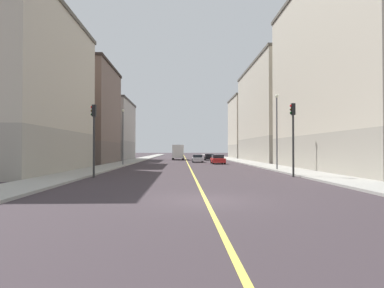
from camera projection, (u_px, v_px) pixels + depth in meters
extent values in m
plane|color=#372E33|center=(206.00, 200.00, 13.77)|extent=(400.00, 400.00, 0.00)
cube|color=#9E9B93|center=(237.00, 160.00, 63.07)|extent=(3.45, 168.00, 0.15)
cube|color=#9E9B93|center=(135.00, 160.00, 62.41)|extent=(3.45, 168.00, 0.15)
cube|color=#E5D14C|center=(186.00, 161.00, 62.73)|extent=(0.16, 154.00, 0.01)
cube|color=#9D9688|center=(349.00, 153.00, 32.75)|extent=(8.38, 24.53, 3.60)
cube|color=#BCB29E|center=(348.00, 57.00, 32.92)|extent=(8.38, 24.53, 15.71)
cube|color=#9D9688|center=(273.00, 150.00, 59.47)|extent=(8.38, 25.23, 4.19)
cube|color=#BCB29E|center=(273.00, 103.00, 59.62)|extent=(8.38, 25.23, 12.86)
cube|color=#545047|center=(273.00, 67.00, 59.73)|extent=(8.68, 25.53, 0.40)
cube|color=#9D9688|center=(249.00, 151.00, 80.82)|extent=(8.38, 14.23, 3.33)
cube|color=#BCB29E|center=(249.00, 122.00, 80.94)|extent=(8.38, 14.23, 11.25)
cube|color=#545047|center=(249.00, 99.00, 81.04)|extent=(8.68, 14.53, 0.40)
cube|color=#9D9688|center=(23.00, 151.00, 30.47)|extent=(8.38, 18.07, 3.92)
cube|color=#BCB29E|center=(24.00, 72.00, 30.60)|extent=(8.38, 18.07, 10.99)
cube|color=#545047|center=(25.00, 11.00, 30.69)|extent=(8.68, 18.37, 0.40)
cube|color=brown|center=(85.00, 153.00, 49.81)|extent=(8.38, 14.01, 3.29)
cube|color=brown|center=(85.00, 105.00, 49.94)|extent=(8.38, 14.01, 11.26)
cube|color=#2B221D|center=(85.00, 67.00, 50.04)|extent=(8.68, 14.31, 0.40)
cube|color=gray|center=(110.00, 151.00, 67.39)|extent=(8.38, 15.63, 3.82)
cube|color=#9E9993|center=(110.00, 122.00, 67.49)|extent=(8.38, 15.63, 7.95)
cube|color=#474442|center=(110.00, 102.00, 67.56)|extent=(8.68, 15.93, 0.40)
cylinder|color=#2D2D2D|center=(293.00, 146.00, 25.48)|extent=(0.16, 0.16, 4.83)
cube|color=black|center=(293.00, 109.00, 25.53)|extent=(0.28, 0.32, 0.90)
sphere|color=red|center=(291.00, 106.00, 25.53)|extent=(0.20, 0.20, 0.20)
sphere|color=#352204|center=(291.00, 109.00, 25.52)|extent=(0.20, 0.20, 0.20)
sphere|color=black|center=(291.00, 113.00, 25.52)|extent=(0.20, 0.20, 0.20)
cylinder|color=#2D2D2D|center=(94.00, 147.00, 24.96)|extent=(0.16, 0.16, 4.65)
cube|color=black|center=(94.00, 111.00, 25.01)|extent=(0.28, 0.32, 0.90)
sphere|color=red|center=(92.00, 107.00, 25.01)|extent=(0.20, 0.20, 0.20)
sphere|color=#352204|center=(92.00, 111.00, 25.00)|extent=(0.20, 0.20, 0.20)
sphere|color=black|center=(92.00, 114.00, 25.00)|extent=(0.20, 0.20, 0.20)
cylinder|color=#4C4C51|center=(277.00, 133.00, 33.24)|extent=(0.14, 0.14, 7.28)
sphere|color=#EAEACC|center=(277.00, 96.00, 33.30)|extent=(0.36, 0.36, 0.36)
cylinder|color=#4C4C51|center=(123.00, 138.00, 43.10)|extent=(0.14, 0.14, 6.98)
sphere|color=#EAEACC|center=(123.00, 111.00, 43.16)|extent=(0.36, 0.36, 0.36)
cube|color=black|center=(209.00, 158.00, 65.45)|extent=(1.94, 4.31, 0.55)
cube|color=black|center=(209.00, 155.00, 65.62)|extent=(1.68, 2.19, 0.49)
cylinder|color=black|center=(205.00, 158.00, 66.76)|extent=(0.23, 0.64, 0.64)
cylinder|color=black|center=(213.00, 158.00, 66.79)|extent=(0.23, 0.64, 0.64)
cylinder|color=black|center=(205.00, 159.00, 64.11)|extent=(0.23, 0.64, 0.64)
cylinder|color=black|center=(214.00, 159.00, 64.14)|extent=(0.23, 0.64, 0.64)
cube|color=red|center=(218.00, 160.00, 48.97)|extent=(1.86, 4.45, 0.63)
cube|color=black|center=(218.00, 156.00, 49.09)|extent=(1.62, 2.26, 0.51)
cylinder|color=black|center=(211.00, 161.00, 50.31)|extent=(0.22, 0.64, 0.64)
cylinder|color=black|center=(222.00, 161.00, 50.37)|extent=(0.22, 0.64, 0.64)
cylinder|color=black|center=(213.00, 162.00, 47.56)|extent=(0.22, 0.64, 0.64)
cylinder|color=black|center=(225.00, 162.00, 47.62)|extent=(0.22, 0.64, 0.64)
cube|color=silver|center=(198.00, 159.00, 55.07)|extent=(1.75, 4.22, 0.57)
cube|color=black|center=(197.00, 156.00, 55.29)|extent=(1.53, 1.84, 0.46)
cylinder|color=black|center=(193.00, 160.00, 56.35)|extent=(0.22, 0.64, 0.64)
cylinder|color=black|center=(202.00, 160.00, 56.40)|extent=(0.22, 0.64, 0.64)
cylinder|color=black|center=(193.00, 161.00, 53.74)|extent=(0.22, 0.64, 0.64)
cylinder|color=black|center=(203.00, 161.00, 53.79)|extent=(0.22, 0.64, 0.64)
cube|color=maroon|center=(178.00, 153.00, 71.36)|extent=(2.26, 2.08, 1.99)
cube|color=silver|center=(178.00, 151.00, 67.43)|extent=(2.26, 4.91, 2.64)
cylinder|color=black|center=(173.00, 157.00, 70.94)|extent=(0.30, 0.90, 0.90)
cylinder|color=black|center=(183.00, 157.00, 71.01)|extent=(0.30, 0.90, 0.90)
cylinder|color=black|center=(173.00, 158.00, 66.33)|extent=(0.30, 0.90, 0.90)
cylinder|color=black|center=(183.00, 158.00, 66.40)|extent=(0.30, 0.90, 0.90)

